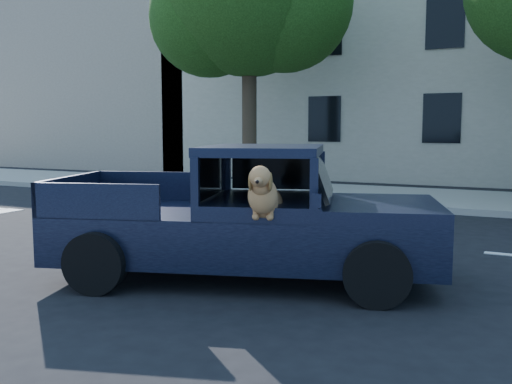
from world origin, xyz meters
TOP-DOWN VIEW (x-y plane):
  - ground at (0.00, 0.00)m, footprint 120.00×120.00m
  - far_sidewalk at (0.00, 9.20)m, footprint 60.00×4.00m
  - lane_stripes at (2.00, 3.40)m, footprint 21.60×0.14m
  - building_left at (-15.00, 16.50)m, footprint 12.00×6.00m
  - pickup_truck at (0.55, 0.42)m, footprint 5.02×3.15m

SIDE VIEW (x-z plane):
  - ground at x=0.00m, z-range 0.00..0.00m
  - lane_stripes at x=2.00m, z-range 0.00..0.01m
  - far_sidewalk at x=0.00m, z-range 0.00..0.15m
  - pickup_truck at x=0.55m, z-range -0.27..1.41m
  - building_left at x=-15.00m, z-range 0.00..8.00m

